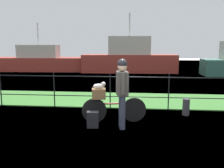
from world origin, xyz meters
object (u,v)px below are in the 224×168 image
Objects in this scene: terrier_dog at (100,86)px; cyclist_person at (122,87)px; bicycle_main at (113,109)px; moored_boat_mid at (39,61)px; moored_boat_far at (129,59)px; mooring_bollard at (186,107)px; wooden_crate at (99,94)px; backpack_on_paving at (93,120)px.

cyclist_person is (0.59, -0.35, 0.03)m from terrier_dog.
cyclist_person is at bearing -59.47° from bicycle_main.
moored_boat_far is at bearing -2.82° from moored_boat_mid.
terrier_dog is at bearing 149.20° from cyclist_person.
mooring_bollard is at bearing -79.70° from moored_boat_far.
moored_boat_mid reaches higher than mooring_bollard.
bicycle_main is 3.46× the size of mooring_bollard.
terrier_dog is 11.50m from moored_boat_far.
wooden_crate is 11.51m from moored_boat_far.
terrier_dog is 2.62m from mooring_bollard.
moored_boat_mid reaches higher than terrier_dog.
moored_boat_mid is (-6.26, 12.23, 0.53)m from backpack_on_paving.
mooring_bollard is at bearing 20.61° from terrier_dog.
mooring_bollard is (2.01, 0.83, -0.10)m from bicycle_main.
bicycle_main is 0.57m from wooden_crate.
terrier_dog is 0.05× the size of moored_boat_mid.
terrier_dog is (-0.35, -0.06, 0.63)m from bicycle_main.
bicycle_main is 0.67m from backpack_on_paving.
cyclist_person is (0.62, -0.35, 0.24)m from wooden_crate.
moored_boat_far is at bearing 87.84° from terrier_dog.
moored_boat_mid reaches higher than bicycle_main.
moored_boat_mid is at bearing 118.23° from wooden_crate.
cyclist_person is 3.51× the size of mooring_bollard.
moored_boat_mid is at bearing 118.33° from terrier_dog.
mooring_bollard is 14.01m from moored_boat_mid.
terrier_dog is at bearing -92.16° from moored_boat_far.
moored_boat_far is at bearing 87.72° from wooden_crate.
bicycle_main is 2.18m from mooring_bollard.
moored_boat_mid is at bearing 119.78° from cyclist_person.
moored_boat_mid reaches higher than backpack_on_paving.
wooden_crate reaches higher than bicycle_main.
terrier_dog reaches higher than backpack_on_paving.
moored_boat_far is at bearing -99.11° from backpack_on_paving.
moored_boat_far is (0.43, 11.49, -0.03)m from terrier_dog.
backpack_on_paving is (-0.47, -0.46, -0.14)m from bicycle_main.
cyclist_person is at bearing -144.91° from mooring_bollard.
moored_boat_far is (-1.93, 10.60, 0.70)m from mooring_bollard.
moored_boat_far is (-0.16, 11.84, -0.06)m from cyclist_person.
wooden_crate reaches higher than mooring_bollard.
moored_boat_mid is (-6.73, 11.77, 0.39)m from bicycle_main.
wooden_crate is at bearing -61.77° from moored_boat_mid.
wooden_crate is at bearing -170.15° from bicycle_main.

